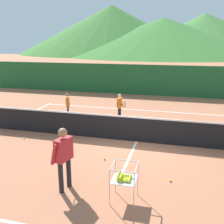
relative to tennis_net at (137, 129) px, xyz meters
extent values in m
plane|color=#A86647|center=(0.00, 0.00, -0.50)|extent=(120.00, 120.00, 0.00)
cube|color=white|center=(0.00, 4.60, -0.50)|extent=(12.20, 0.08, 0.01)
cube|color=white|center=(0.00, 0.00, -0.50)|extent=(0.08, 5.59, 0.01)
cube|color=black|center=(0.00, 0.00, -0.04)|extent=(12.62, 0.02, 0.92)
cube|color=white|center=(0.00, 0.00, 0.45)|extent=(12.62, 0.03, 0.06)
cylinder|color=black|center=(-1.26, -3.83, -0.09)|extent=(0.12, 0.12, 0.81)
cylinder|color=black|center=(-1.19, -3.52, -0.09)|extent=(0.12, 0.12, 0.81)
cube|color=#B2262D|center=(-1.22, -3.68, 0.60)|extent=(0.33, 0.52, 0.57)
sphere|color=#996B4C|center=(-1.22, -3.68, 1.03)|extent=(0.23, 0.23, 0.23)
cylinder|color=#B2262D|center=(-1.36, -3.93, 0.56)|extent=(0.24, 0.14, 0.56)
cylinder|color=#B2262D|center=(-1.20, -3.39, 0.56)|extent=(0.18, 0.12, 0.56)
torus|color=#262628|center=(-1.45, -3.33, 0.51)|extent=(0.09, 0.29, 0.29)
cylinder|color=black|center=(-1.21, -3.39, 0.51)|extent=(0.22, 0.08, 0.03)
cylinder|color=navy|center=(-3.84, 2.36, -0.20)|extent=(0.09, 0.09, 0.61)
cylinder|color=navy|center=(-3.74, 2.15, -0.20)|extent=(0.09, 0.09, 0.61)
cube|color=orange|center=(-3.79, 2.25, 0.32)|extent=(0.31, 0.40, 0.43)
sphere|color=#996B4C|center=(-3.79, 2.25, 0.64)|extent=(0.17, 0.17, 0.17)
cylinder|color=orange|center=(-3.84, 2.46, 0.30)|extent=(0.18, 0.13, 0.42)
cylinder|color=orange|center=(-3.68, 2.08, 0.29)|extent=(0.14, 0.11, 0.42)
cylinder|color=black|center=(-1.27, 2.70, -0.19)|extent=(0.09, 0.09, 0.63)
cylinder|color=black|center=(-1.27, 2.46, -0.19)|extent=(0.09, 0.09, 0.63)
cube|color=orange|center=(-1.27, 2.58, 0.35)|extent=(0.18, 0.38, 0.44)
sphere|color=#DBAD84|center=(-1.27, 2.58, 0.68)|extent=(0.17, 0.17, 0.17)
cylinder|color=orange|center=(-1.21, 2.79, 0.32)|extent=(0.17, 0.07, 0.43)
cylinder|color=orange|center=(-1.24, 2.36, 0.32)|extent=(0.13, 0.07, 0.43)
torus|color=#262628|center=(-0.97, 2.36, 0.32)|extent=(0.03, 0.29, 0.29)
cylinder|color=black|center=(-1.22, 2.36, 0.32)|extent=(0.22, 0.03, 0.03)
cylinder|color=#B7B7BC|center=(0.04, -3.47, -0.05)|extent=(0.02, 0.02, 0.89)
cylinder|color=#B7B7BC|center=(0.60, -3.47, -0.05)|extent=(0.02, 0.02, 0.89)
cylinder|color=#B7B7BC|center=(0.04, -4.03, -0.05)|extent=(0.02, 0.02, 0.89)
cylinder|color=#B7B7BC|center=(0.60, -4.03, -0.05)|extent=(0.02, 0.02, 0.89)
cube|color=#B7B7BC|center=(0.32, -3.75, 0.05)|extent=(0.56, 0.56, 0.01)
cube|color=#B7B7BC|center=(0.32, -3.47, 0.39)|extent=(0.56, 0.02, 0.02)
cube|color=#B7B7BC|center=(0.32, -4.03, 0.39)|extent=(0.56, 0.02, 0.02)
cube|color=#B7B7BC|center=(0.04, -3.75, 0.39)|extent=(0.02, 0.56, 0.02)
cube|color=#B7B7BC|center=(0.60, -3.75, 0.39)|extent=(0.02, 0.56, 0.02)
sphere|color=yellow|center=(0.19, -3.88, 0.09)|extent=(0.07, 0.07, 0.07)
sphere|color=yellow|center=(0.18, -3.81, 0.09)|extent=(0.07, 0.07, 0.07)
sphere|color=yellow|center=(0.19, -3.74, 0.08)|extent=(0.07, 0.07, 0.07)
sphere|color=yellow|center=(0.19, -3.68, 0.08)|extent=(0.07, 0.07, 0.07)
sphere|color=yellow|center=(0.19, -3.63, 0.08)|extent=(0.07, 0.07, 0.07)
sphere|color=yellow|center=(0.25, -3.88, 0.08)|extent=(0.07, 0.07, 0.07)
sphere|color=yellow|center=(0.25, -3.81, 0.08)|extent=(0.07, 0.07, 0.07)
sphere|color=yellow|center=(0.25, -3.75, 0.09)|extent=(0.07, 0.07, 0.07)
sphere|color=yellow|center=(0.26, -3.69, 0.09)|extent=(0.07, 0.07, 0.07)
sphere|color=yellow|center=(0.25, -3.62, 0.08)|extent=(0.07, 0.07, 0.07)
sphere|color=yellow|center=(0.31, -3.87, 0.08)|extent=(0.07, 0.07, 0.07)
sphere|color=yellow|center=(0.31, -3.82, 0.08)|extent=(0.07, 0.07, 0.07)
sphere|color=yellow|center=(0.31, -3.75, 0.08)|extent=(0.07, 0.07, 0.07)
sphere|color=yellow|center=(0.31, -3.69, 0.09)|extent=(0.07, 0.07, 0.07)
sphere|color=yellow|center=(0.32, -3.62, 0.08)|extent=(0.07, 0.07, 0.07)
sphere|color=yellow|center=(0.38, -3.88, 0.09)|extent=(0.07, 0.07, 0.07)
sphere|color=yellow|center=(0.38, -3.81, 0.09)|extent=(0.07, 0.07, 0.07)
sphere|color=yellow|center=(0.38, -3.75, 0.08)|extent=(0.07, 0.07, 0.07)
sphere|color=yellow|center=(0.39, -3.69, 0.08)|extent=(0.07, 0.07, 0.07)
sphere|color=yellow|center=(0.39, -3.62, 0.09)|extent=(0.07, 0.07, 0.07)
sphere|color=yellow|center=(0.45, -3.88, 0.09)|extent=(0.07, 0.07, 0.07)
sphere|color=yellow|center=(0.44, -3.82, 0.09)|extent=(0.07, 0.07, 0.07)
sphere|color=yellow|center=(0.44, -3.75, 0.08)|extent=(0.07, 0.07, 0.07)
sphere|color=yellow|center=(0.44, -3.69, 0.09)|extent=(0.07, 0.07, 0.07)
sphere|color=yellow|center=(0.45, -3.63, 0.09)|extent=(0.07, 0.07, 0.07)
sphere|color=yellow|center=(0.19, -3.88, 0.14)|extent=(0.07, 0.07, 0.07)
sphere|color=yellow|center=(0.19, -3.81, 0.14)|extent=(0.07, 0.07, 0.07)
sphere|color=yellow|center=(0.18, -3.74, 0.14)|extent=(0.07, 0.07, 0.07)
sphere|color=yellow|center=(0.19, -3.69, 0.14)|extent=(0.07, 0.07, 0.07)
sphere|color=yellow|center=(0.18, -3.62, 0.14)|extent=(0.07, 0.07, 0.07)
sphere|color=yellow|center=(0.25, -3.87, 0.14)|extent=(0.07, 0.07, 0.07)
sphere|color=yellow|center=(0.25, -3.81, 0.14)|extent=(0.07, 0.07, 0.07)
sphere|color=yellow|center=(0.26, -3.75, 0.14)|extent=(0.07, 0.07, 0.07)
sphere|color=yellow|center=(0.25, -3.69, 0.14)|extent=(0.07, 0.07, 0.07)
sphere|color=yellow|center=(-4.27, -0.84, -0.47)|extent=(0.07, 0.07, 0.07)
sphere|color=yellow|center=(-0.74, -1.80, -0.47)|extent=(0.07, 0.07, 0.07)
sphere|color=yellow|center=(1.34, -2.62, -0.47)|extent=(0.07, 0.07, 0.07)
cube|color=#1E5B2D|center=(0.00, 8.86, 0.56)|extent=(26.84, 0.08, 2.11)
cone|color=#38702D|center=(-3.94, 68.93, 4.58)|extent=(59.73, 59.73, 10.15)
cone|color=#38702D|center=(-20.58, 74.32, 6.86)|extent=(57.62, 57.62, 14.72)
cone|color=#427A38|center=(7.60, 74.19, 5.27)|extent=(50.35, 50.35, 11.54)
camera|label=1|loc=(1.40, -9.00, 3.14)|focal=41.27mm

